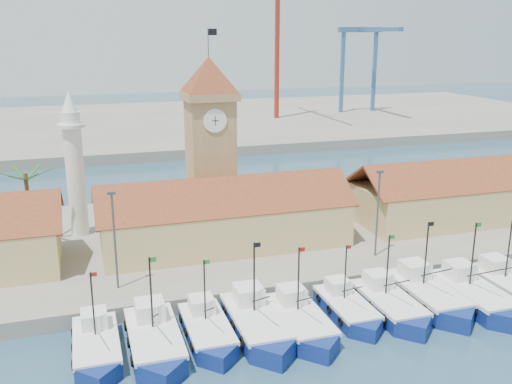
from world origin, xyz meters
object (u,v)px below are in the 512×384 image
object	(u,v)px
clock_tower	(210,140)
boat_0	(97,349)
minaret	(74,164)
boat_5	(348,310)

from	to	relation	value
clock_tower	boat_0	bearing A→B (deg)	-122.15
clock_tower	minaret	world-z (taller)	clock_tower
minaret	boat_0	bearing A→B (deg)	-88.37
boat_5	minaret	distance (m)	34.07
boat_0	clock_tower	xyz separation A→B (m)	(14.30, 22.75, 11.24)
boat_0	minaret	bearing A→B (deg)	91.63
clock_tower	boat_5	bearing A→B (deg)	-73.62
clock_tower	minaret	distance (m)	15.30
boat_0	boat_5	bearing A→B (deg)	0.16
clock_tower	minaret	xyz separation A→B (m)	(-15.00, 2.00, -2.23)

